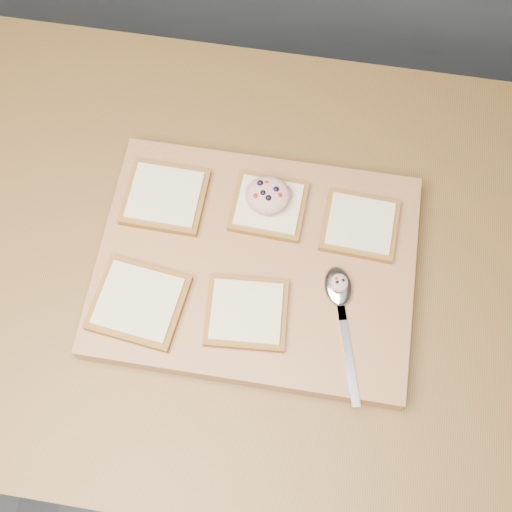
{
  "coord_description": "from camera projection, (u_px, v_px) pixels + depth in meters",
  "views": [
    {
      "loc": [
        -0.04,
        -0.37,
        1.83
      ],
      "look_at": [
        -0.09,
        -0.02,
        0.96
      ],
      "focal_mm": 45.0,
      "sensor_mm": 36.0,
      "label": 1
    }
  ],
  "objects": [
    {
      "name": "bread_near_left",
      "position": [
        139.0,
        302.0,
        0.93
      ],
      "size": [
        0.14,
        0.13,
        0.02
      ],
      "color": "brown",
      "rests_on": "cutting_board"
    },
    {
      "name": "spoon_salad",
      "position": [
        339.0,
        283.0,
        0.93
      ],
      "size": [
        0.03,
        0.03,
        0.02
      ],
      "color": "#D79C8A",
      "rests_on": "spoon"
    },
    {
      "name": "cutting_board",
      "position": [
        256.0,
        266.0,
        0.98
      ],
      "size": [
        0.47,
        0.36,
        0.04
      ],
      "primitive_type": "cube",
      "color": "#B87E4F",
      "rests_on": "island_counter"
    },
    {
      "name": "bread_near_center",
      "position": [
        246.0,
        313.0,
        0.92
      ],
      "size": [
        0.12,
        0.11,
        0.02
      ],
      "color": "brown",
      "rests_on": "cutting_board"
    },
    {
      "name": "ground",
      "position": [
        289.0,
        379.0,
        1.83
      ],
      "size": [
        4.0,
        4.0,
        0.0
      ],
      "primitive_type": "plane",
      "color": "#515459",
      "rests_on": "ground"
    },
    {
      "name": "bread_far_right",
      "position": [
        360.0,
        225.0,
        0.98
      ],
      "size": [
        0.12,
        0.11,
        0.02
      ],
      "color": "brown",
      "rests_on": "cutting_board"
    },
    {
      "name": "tuna_salad_dollop",
      "position": [
        268.0,
        195.0,
        0.97
      ],
      "size": [
        0.07,
        0.06,
        0.03
      ],
      "color": "#D79C8A",
      "rests_on": "bread_far_center"
    },
    {
      "name": "island_counter",
      "position": [
        298.0,
        339.0,
        1.41
      ],
      "size": [
        2.0,
        0.8,
        0.9
      ],
      "color": "slate",
      "rests_on": "ground"
    },
    {
      "name": "bread_far_center",
      "position": [
        269.0,
        206.0,
        0.99
      ],
      "size": [
        0.11,
        0.11,
        0.02
      ],
      "color": "brown",
      "rests_on": "cutting_board"
    },
    {
      "name": "bread_far_left",
      "position": [
        165.0,
        197.0,
        0.99
      ],
      "size": [
        0.12,
        0.11,
        0.02
      ],
      "color": "brown",
      "rests_on": "cutting_board"
    },
    {
      "name": "spoon",
      "position": [
        340.0,
        296.0,
        0.93
      ],
      "size": [
        0.08,
        0.21,
        0.01
      ],
      "color": "silver",
      "rests_on": "cutting_board"
    }
  ]
}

